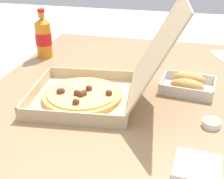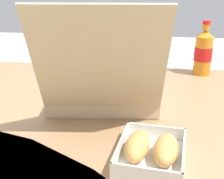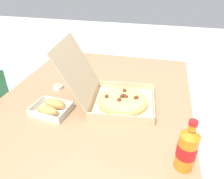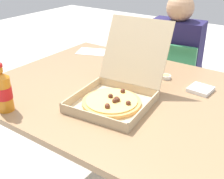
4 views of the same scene
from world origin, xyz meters
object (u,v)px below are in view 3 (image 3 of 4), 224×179
Objects in this scene: napkin_pile at (77,73)px; bread_side_box at (51,108)px; cola_bottle at (187,149)px; pizza_box_open at (115,95)px; dipping_sauce_cup at (58,87)px.

bread_side_box is at bearing -175.74° from napkin_pile.
napkin_pile is at bearing 46.85° from cola_bottle.
pizza_box_open is 9.43× the size of dipping_sauce_cup.
napkin_pile is (0.29, 0.34, -0.04)m from pizza_box_open.
bread_side_box is at bearing 117.50° from pizza_box_open.
bread_side_box is 0.25m from dipping_sauce_cup.
pizza_box_open is at bearing -130.46° from napkin_pile.
napkin_pile is at bearing -11.25° from dipping_sauce_cup.
pizza_box_open reaches higher than cola_bottle.
cola_bottle is 0.86m from dipping_sauce_cup.
pizza_box_open is 4.80× the size of napkin_pile.
pizza_box_open reaches higher than bread_side_box.
napkin_pile is (0.65, 0.70, -0.08)m from cola_bottle.
cola_bottle is 2.04× the size of napkin_pile.
cola_bottle is at bearing -135.51° from pizza_box_open.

